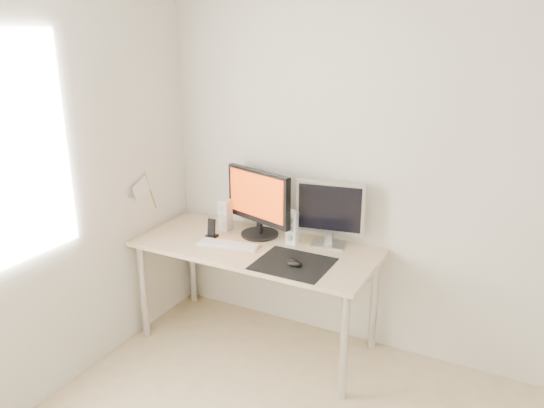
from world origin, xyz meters
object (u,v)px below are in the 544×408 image
(keyboard, at_px, (228,244))
(phone_dock, at_px, (212,231))
(main_monitor, at_px, (258,201))
(speaker_right, at_px, (293,227))
(speaker_left, at_px, (225,215))
(desk, at_px, (256,256))
(mouse, at_px, (294,263))
(second_monitor, at_px, (330,211))

(keyboard, bearing_deg, phone_dock, 157.06)
(main_monitor, distance_m, speaker_right, 0.30)
(speaker_left, bearing_deg, main_monitor, 1.60)
(desk, xyz_separation_m, phone_dock, (-0.34, -0.01, 0.12))
(desk, xyz_separation_m, keyboard, (-0.16, -0.08, 0.09))
(mouse, distance_m, desk, 0.42)
(main_monitor, distance_m, phone_dock, 0.39)
(speaker_right, bearing_deg, desk, -141.73)
(second_monitor, bearing_deg, desk, -152.21)
(keyboard, bearing_deg, mouse, -10.11)
(second_monitor, bearing_deg, speaker_right, -163.18)
(mouse, height_order, main_monitor, main_monitor)
(second_monitor, xyz_separation_m, speaker_right, (-0.23, -0.07, -0.13))
(speaker_right, distance_m, keyboard, 0.44)
(desk, xyz_separation_m, speaker_right, (0.20, 0.16, 0.19))
(second_monitor, xyz_separation_m, keyboard, (-0.59, -0.31, -0.23))
(second_monitor, distance_m, keyboard, 0.70)
(second_monitor, relative_size, keyboard, 1.04)
(main_monitor, height_order, keyboard, main_monitor)
(mouse, distance_m, main_monitor, 0.60)
(keyboard, relative_size, phone_dock, 3.29)
(main_monitor, relative_size, second_monitor, 1.20)
(mouse, bearing_deg, main_monitor, 141.56)
(second_monitor, height_order, keyboard, second_monitor)
(second_monitor, relative_size, phone_dock, 3.42)
(desk, relative_size, phone_dock, 12.16)
(mouse, xyz_separation_m, desk, (-0.36, 0.18, -0.10))
(desk, height_order, phone_dock, phone_dock)
(speaker_left, distance_m, keyboard, 0.31)
(mouse, xyz_separation_m, second_monitor, (0.07, 0.40, 0.22))
(phone_dock, bearing_deg, main_monitor, 31.97)
(speaker_left, xyz_separation_m, speaker_right, (0.53, -0.00, 0.00))
(desk, xyz_separation_m, second_monitor, (0.43, 0.23, 0.32))
(desk, bearing_deg, second_monitor, 27.79)
(mouse, distance_m, second_monitor, 0.46)
(mouse, xyz_separation_m, main_monitor, (-0.43, 0.34, 0.23))
(phone_dock, bearing_deg, mouse, -13.58)
(desk, height_order, speaker_right, speaker_right)
(second_monitor, distance_m, speaker_left, 0.77)
(speaker_left, bearing_deg, desk, -25.37)
(second_monitor, bearing_deg, phone_dock, -163.18)
(speaker_left, bearing_deg, mouse, -25.68)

